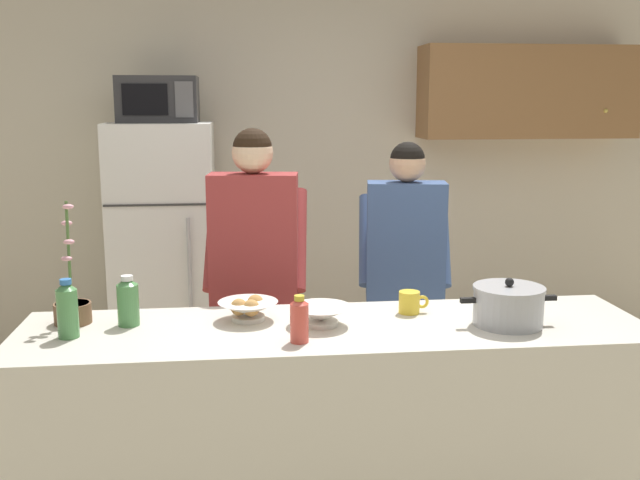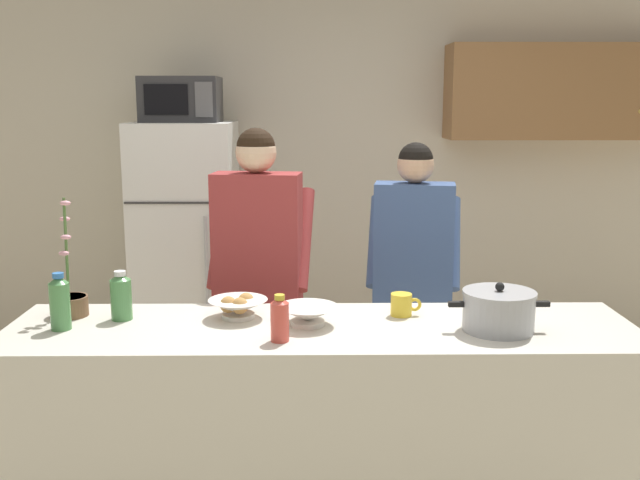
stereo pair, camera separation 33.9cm
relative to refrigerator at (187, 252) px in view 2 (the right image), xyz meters
The scene contains 14 objects.
back_wall_unit 1.28m from the refrigerator, 21.13° to the left, with size 6.00×0.48×2.60m.
kitchen_island 2.07m from the refrigerator, 65.20° to the right, with size 2.55×0.68×0.92m, color silver.
refrigerator is the anchor object (origin of this frame).
microwave 0.98m from the refrigerator, 89.93° to the right, with size 0.48×0.37×0.28m.
person_near_pot 1.28m from the refrigerator, 64.20° to the right, with size 0.55×0.46×1.69m.
person_by_sink 1.66m from the refrigerator, 35.51° to the right, with size 0.54×0.47×1.61m.
cooking_pot 2.47m from the refrigerator, 50.89° to the right, with size 0.40×0.29×0.20m.
coffee_mug 2.09m from the refrigerator, 54.90° to the right, with size 0.13×0.09×0.10m.
bread_bowl 1.81m from the refrigerator, 73.74° to the right, with size 0.25×0.25×0.10m.
empty_bowl 2.01m from the refrigerator, 66.51° to the right, with size 0.25×0.25×0.08m.
bottle_near_edge 1.90m from the refrigerator, 95.63° to the right, with size 0.08×0.08×0.23m.
bottle_mid_counter 1.75m from the refrigerator, 89.25° to the right, with size 0.09×0.09×0.21m.
bottle_far_corner 2.15m from the refrigerator, 71.16° to the right, with size 0.07×0.07×0.18m.
potted_orchid 1.71m from the refrigerator, 97.04° to the right, with size 0.15×0.15×0.50m.
Camera 2 is at (-0.04, -2.83, 1.82)m, focal length 40.93 mm.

